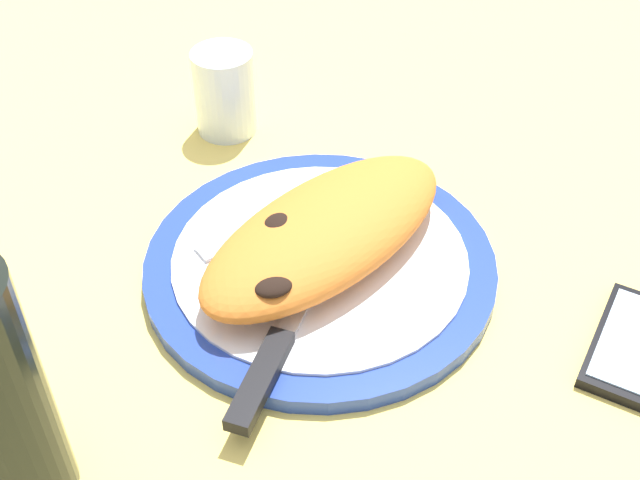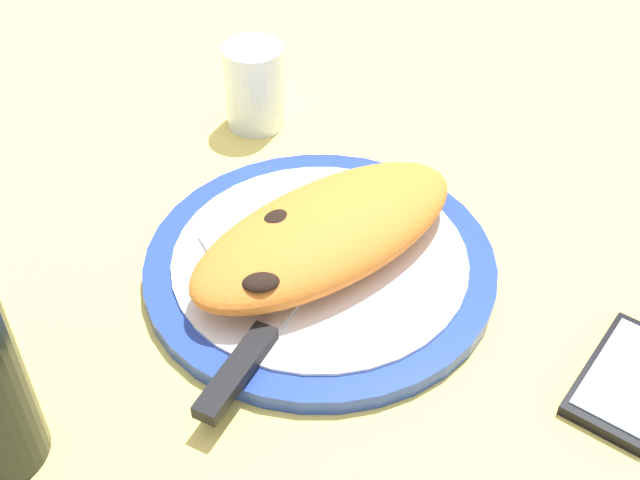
{
  "view_description": "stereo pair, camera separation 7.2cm",
  "coord_description": "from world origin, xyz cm",
  "px_view_note": "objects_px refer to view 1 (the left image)",
  "views": [
    {
      "loc": [
        31.21,
        42.94,
        52.12
      ],
      "look_at": [
        0.0,
        0.0,
        3.82
      ],
      "focal_mm": 46.69,
      "sensor_mm": 36.0,
      "label": 1
    },
    {
      "loc": [
        25.14,
        46.76,
        52.12
      ],
      "look_at": [
        0.0,
        0.0,
        3.82
      ],
      "focal_mm": 46.69,
      "sensor_mm": 36.0,
      "label": 2
    }
  ],
  "objects_px": {
    "calzone": "(328,235)",
    "water_glass": "(225,97)",
    "plate": "(320,265)",
    "knife": "(276,348)",
    "fork": "(270,224)",
    "smartphone": "(636,346)"
  },
  "relations": [
    {
      "from": "calzone",
      "to": "water_glass",
      "type": "bearing_deg",
      "value": -100.25
    },
    {
      "from": "plate",
      "to": "knife",
      "type": "xyz_separation_m",
      "value": [
        0.09,
        0.07,
        0.01
      ]
    },
    {
      "from": "water_glass",
      "to": "fork",
      "type": "bearing_deg",
      "value": 70.77
    },
    {
      "from": "plate",
      "to": "smartphone",
      "type": "relative_size",
      "value": 2.29
    },
    {
      "from": "calzone",
      "to": "knife",
      "type": "xyz_separation_m",
      "value": [
        0.1,
        0.06,
        -0.02
      ]
    },
    {
      "from": "smartphone",
      "to": "knife",
      "type": "bearing_deg",
      "value": -32.64
    },
    {
      "from": "fork",
      "to": "knife",
      "type": "height_order",
      "value": "knife"
    },
    {
      "from": "calzone",
      "to": "smartphone",
      "type": "bearing_deg",
      "value": 123.67
    },
    {
      "from": "calzone",
      "to": "knife",
      "type": "bearing_deg",
      "value": 33.45
    },
    {
      "from": "fork",
      "to": "knife",
      "type": "bearing_deg",
      "value": 58.55
    },
    {
      "from": "fork",
      "to": "knife",
      "type": "distance_m",
      "value": 0.15
    },
    {
      "from": "plate",
      "to": "calzone",
      "type": "bearing_deg",
      "value": 145.57
    },
    {
      "from": "fork",
      "to": "calzone",
      "type": "bearing_deg",
      "value": 105.86
    },
    {
      "from": "fork",
      "to": "smartphone",
      "type": "distance_m",
      "value": 0.33
    },
    {
      "from": "plate",
      "to": "water_glass",
      "type": "relative_size",
      "value": 3.36
    },
    {
      "from": "knife",
      "to": "calzone",
      "type": "bearing_deg",
      "value": -146.55
    },
    {
      "from": "calzone",
      "to": "fork",
      "type": "bearing_deg",
      "value": -74.14
    },
    {
      "from": "fork",
      "to": "smartphone",
      "type": "relative_size",
      "value": 1.32
    },
    {
      "from": "plate",
      "to": "water_glass",
      "type": "distance_m",
      "value": 0.25
    },
    {
      "from": "knife",
      "to": "smartphone",
      "type": "bearing_deg",
      "value": 147.36
    },
    {
      "from": "smartphone",
      "to": "water_glass",
      "type": "distance_m",
      "value": 0.48
    },
    {
      "from": "water_glass",
      "to": "plate",
      "type": "bearing_deg",
      "value": 78.27
    }
  ]
}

